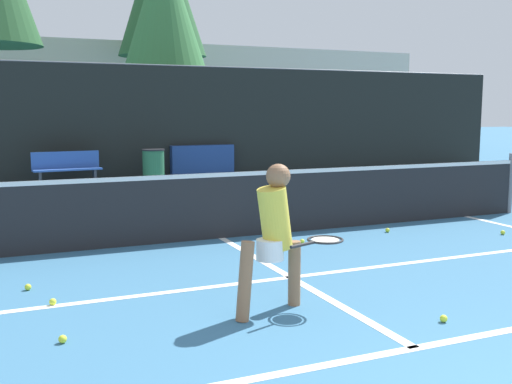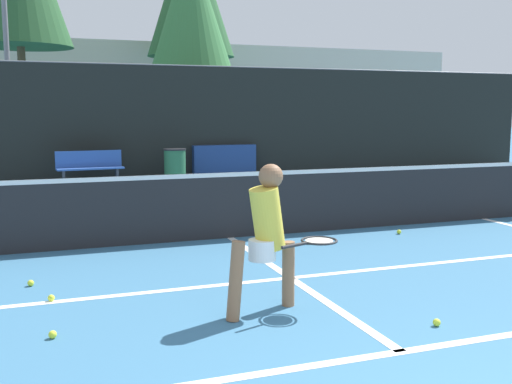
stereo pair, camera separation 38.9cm
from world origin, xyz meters
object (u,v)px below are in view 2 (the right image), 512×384
(trash_bin, at_px, (175,166))
(courtside_bench, at_px, (90,167))
(player_practicing, at_px, (268,231))
(parked_car, at_px, (205,150))

(trash_bin, bearing_deg, courtside_bench, 179.17)
(player_practicing, bearing_deg, courtside_bench, 75.26)
(courtside_bench, distance_m, trash_bin, 2.08)
(courtside_bench, height_order, parked_car, parked_car)
(courtside_bench, bearing_deg, trash_bin, -5.92)
(courtside_bench, bearing_deg, player_practicing, -90.49)
(parked_car, bearing_deg, courtside_bench, -142.48)
(player_practicing, xyz_separation_m, courtside_bench, (-0.80, 9.99, -0.28))
(player_practicing, distance_m, courtside_bench, 10.03)
(player_practicing, relative_size, parked_car, 0.30)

